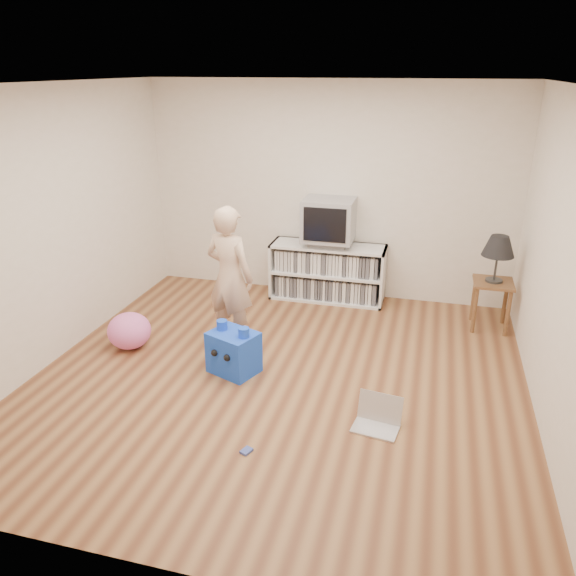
% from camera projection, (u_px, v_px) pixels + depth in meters
% --- Properties ---
extents(ground, '(4.50, 4.50, 0.00)m').
position_uv_depth(ground, '(279.00, 378.00, 5.27)').
color(ground, brown).
rests_on(ground, ground).
extents(walls, '(4.52, 4.52, 2.60)m').
position_uv_depth(walls, '(278.00, 245.00, 4.79)').
color(walls, silver).
rests_on(walls, ground).
extents(ceiling, '(4.50, 4.50, 0.01)m').
position_uv_depth(ceiling, '(277.00, 84.00, 4.31)').
color(ceiling, white).
rests_on(ceiling, walls).
extents(media_unit, '(1.40, 0.45, 0.70)m').
position_uv_depth(media_unit, '(328.00, 272.00, 6.96)').
color(media_unit, white).
rests_on(media_unit, ground).
extents(dvd_deck, '(0.45, 0.35, 0.07)m').
position_uv_depth(dvd_deck, '(328.00, 242.00, 6.80)').
color(dvd_deck, gray).
rests_on(dvd_deck, media_unit).
extents(crt_tv, '(0.60, 0.53, 0.50)m').
position_uv_depth(crt_tv, '(329.00, 220.00, 6.69)').
color(crt_tv, '#99999D').
rests_on(crt_tv, dvd_deck).
extents(side_table, '(0.42, 0.42, 0.55)m').
position_uv_depth(side_table, '(492.00, 293.00, 6.13)').
color(side_table, brown).
rests_on(side_table, ground).
extents(table_lamp, '(0.34, 0.34, 0.52)m').
position_uv_depth(table_lamp, '(499.00, 247.00, 5.94)').
color(table_lamp, '#333333').
rests_on(table_lamp, side_table).
extents(person, '(0.61, 0.49, 1.47)m').
position_uv_depth(person, '(230.00, 277.00, 5.69)').
color(person, beige).
rests_on(person, ground).
extents(laptop, '(0.40, 0.34, 0.25)m').
position_uv_depth(laptop, '(378.00, 418.00, 4.55)').
color(laptop, silver).
rests_on(laptop, ground).
extents(playing_cards, '(0.09, 0.11, 0.02)m').
position_uv_depth(playing_cards, '(246.00, 451.00, 4.26)').
color(playing_cards, '#4153AD').
rests_on(playing_cards, ground).
extents(plush_blue, '(0.53, 0.47, 0.50)m').
position_uv_depth(plush_blue, '(234.00, 352.00, 5.31)').
color(plush_blue, blue).
rests_on(plush_blue, ground).
extents(plush_pink, '(0.45, 0.45, 0.38)m').
position_uv_depth(plush_pink, '(129.00, 331.00, 5.78)').
color(plush_pink, pink).
rests_on(plush_pink, ground).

